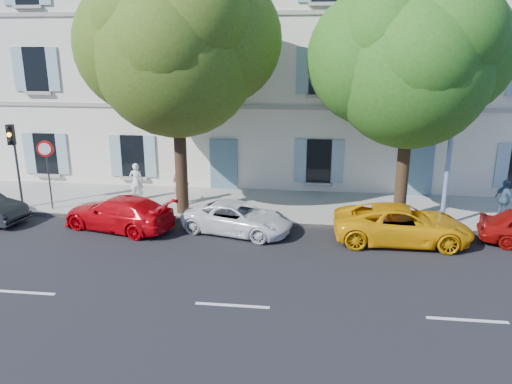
# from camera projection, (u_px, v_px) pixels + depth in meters

# --- Properties ---
(ground) EXTENTS (90.00, 90.00, 0.00)m
(ground) POSITION_uv_depth(u_px,v_px,m) (252.00, 248.00, 17.07)
(ground) COLOR black
(sidewalk) EXTENTS (36.00, 4.50, 0.15)m
(sidewalk) POSITION_uv_depth(u_px,v_px,m) (266.00, 206.00, 21.29)
(sidewalk) COLOR #A09E96
(sidewalk) RESTS_ON ground
(kerb) EXTENTS (36.00, 0.16, 0.16)m
(kerb) POSITION_uv_depth(u_px,v_px,m) (260.00, 223.00, 19.22)
(kerb) COLOR #9E998E
(kerb) RESTS_ON ground
(building) EXTENTS (28.00, 7.00, 12.00)m
(building) POSITION_uv_depth(u_px,v_px,m) (278.00, 59.00, 25.09)
(building) COLOR silver
(building) RESTS_ON ground
(car_red_coupe) EXTENTS (4.64, 2.84, 1.26)m
(car_red_coupe) POSITION_uv_depth(u_px,v_px,m) (119.00, 213.00, 18.66)
(car_red_coupe) COLOR #C3050E
(car_red_coupe) RESTS_ON ground
(car_white_coupe) EXTENTS (4.37, 2.80, 1.12)m
(car_white_coupe) POSITION_uv_depth(u_px,v_px,m) (238.00, 218.00, 18.32)
(car_white_coupe) COLOR white
(car_white_coupe) RESTS_ON ground
(car_yellow_supercar) EXTENTS (4.76, 2.23, 1.32)m
(car_yellow_supercar) POSITION_uv_depth(u_px,v_px,m) (402.00, 224.00, 17.40)
(car_yellow_supercar) COLOR #F2A80A
(car_yellow_supercar) RESTS_ON ground
(tree_left) EXTENTS (6.18, 6.18, 9.58)m
(tree_left) POSITION_uv_depth(u_px,v_px,m) (176.00, 55.00, 18.53)
(tree_left) COLOR #3A2819
(tree_left) RESTS_ON sidewalk
(tree_right) EXTENTS (5.78, 5.78, 8.91)m
(tree_right) POSITION_uv_depth(u_px,v_px,m) (411.00, 68.00, 17.82)
(tree_right) COLOR #3A2819
(tree_right) RESTS_ON sidewalk
(traffic_light) EXTENTS (0.30, 0.40, 3.50)m
(traffic_light) POSITION_uv_depth(u_px,v_px,m) (13.00, 148.00, 20.04)
(traffic_light) COLOR #383A3D
(traffic_light) RESTS_ON sidewalk
(road_sign) EXTENTS (0.65, 0.21, 2.86)m
(road_sign) POSITION_uv_depth(u_px,v_px,m) (47.00, 160.00, 20.10)
(road_sign) COLOR #383A3D
(road_sign) RESTS_ON sidewalk
(street_lamp) EXTENTS (0.35, 1.86, 8.70)m
(street_lamp) POSITION_uv_depth(u_px,v_px,m) (457.00, 93.00, 17.19)
(street_lamp) COLOR #7293BF
(street_lamp) RESTS_ON sidewalk
(pedestrian_a) EXTENTS (0.64, 0.47, 1.63)m
(pedestrian_a) POSITION_uv_depth(u_px,v_px,m) (137.00, 181.00, 21.71)
(pedestrian_a) COLOR white
(pedestrian_a) RESTS_ON sidewalk
(pedestrian_b) EXTENTS (1.08, 1.04, 1.76)m
(pedestrian_b) POSITION_uv_depth(u_px,v_px,m) (181.00, 183.00, 21.16)
(pedestrian_b) COLOR tan
(pedestrian_b) RESTS_ON sidewalk
(pedestrian_c) EXTENTS (0.70, 1.01, 1.60)m
(pedestrian_c) POSITION_uv_depth(u_px,v_px,m) (504.00, 200.00, 19.19)
(pedestrian_c) COLOR #45647E
(pedestrian_c) RESTS_ON sidewalk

